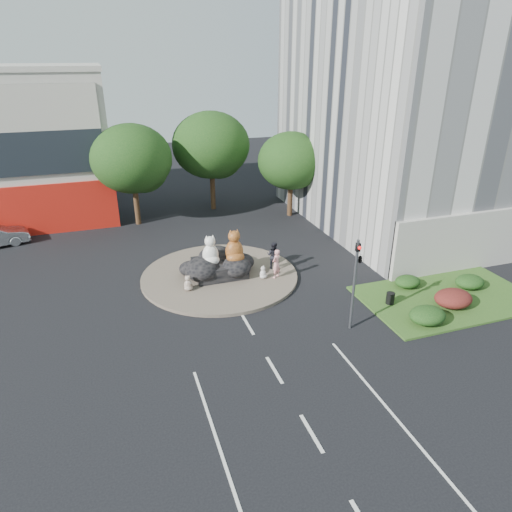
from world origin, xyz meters
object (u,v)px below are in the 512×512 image
(cat_tabby, at_px, (234,246))
(kitten_white, at_px, (263,272))
(cat_white, at_px, (210,250))
(pedestrian_pink, at_px, (276,264))
(kitten_calico, at_px, (188,282))
(pedestrian_dark, at_px, (273,255))
(litter_bin, at_px, (390,298))

(cat_tabby, distance_m, kitten_white, 2.45)
(cat_white, distance_m, cat_tabby, 1.52)
(cat_tabby, distance_m, pedestrian_pink, 2.87)
(kitten_calico, xyz_separation_m, pedestrian_dark, (5.90, 1.21, 0.44))
(kitten_calico, bearing_deg, pedestrian_pink, 31.46)
(kitten_calico, bearing_deg, litter_bin, 6.56)
(cat_white, xyz_separation_m, litter_bin, (8.92, -6.42, -1.62))
(kitten_white, bearing_deg, litter_bin, -82.26)
(cat_white, xyz_separation_m, cat_tabby, (1.51, -0.12, 0.12))
(pedestrian_pink, bearing_deg, kitten_calico, -36.53)
(kitten_white, relative_size, pedestrian_pink, 0.45)
(kitten_white, xyz_separation_m, litter_bin, (5.87, -5.20, -0.18))
(cat_white, distance_m, kitten_calico, 2.55)
(kitten_white, distance_m, pedestrian_dark, 1.68)
(kitten_calico, bearing_deg, cat_white, 68.80)
(kitten_white, bearing_deg, pedestrian_pink, -50.87)
(cat_white, height_order, kitten_calico, cat_white)
(pedestrian_pink, height_order, litter_bin, pedestrian_pink)
(kitten_calico, height_order, pedestrian_pink, pedestrian_pink)
(pedestrian_dark, bearing_deg, kitten_calico, 54.34)
(cat_tabby, relative_size, litter_bin, 3.29)
(cat_white, relative_size, cat_tabby, 0.89)
(cat_tabby, height_order, litter_bin, cat_tabby)
(cat_white, bearing_deg, litter_bin, -32.40)
(pedestrian_dark, bearing_deg, kitten_white, 88.35)
(kitten_white, height_order, litter_bin, kitten_white)
(kitten_calico, height_order, litter_bin, kitten_calico)
(kitten_calico, relative_size, litter_bin, 1.48)
(pedestrian_pink, bearing_deg, cat_tabby, -63.31)
(kitten_calico, distance_m, pedestrian_dark, 6.04)
(kitten_white, height_order, pedestrian_dark, pedestrian_dark)
(cat_tabby, height_order, pedestrian_pink, cat_tabby)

